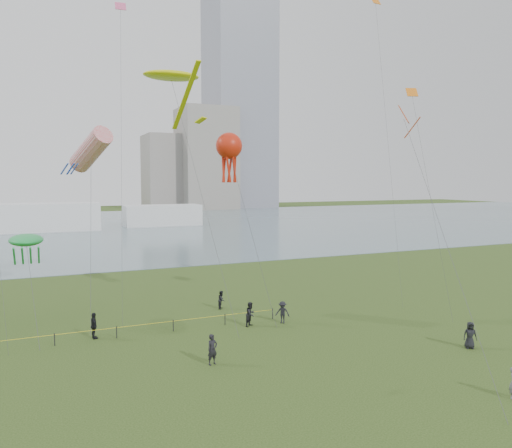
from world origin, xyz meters
name	(u,v)px	position (x,y,z in m)	size (l,w,h in m)	color
ground_plane	(336,398)	(0.00, 0.00, 0.00)	(400.00, 400.00, 0.00)	#253B12
lake	(101,227)	(0.00, 100.00, 0.02)	(400.00, 120.00, 0.08)	slate
tower	(239,56)	(62.00, 168.00, 60.00)	(24.00, 24.00, 120.00)	slate
building_mid	(206,159)	(46.00, 162.00, 19.00)	(20.00, 20.00, 38.00)	gray
building_low	(166,172)	(32.00, 168.00, 14.00)	(16.00, 18.00, 28.00)	gray
pavilion_left	(45,217)	(-12.00, 95.00, 3.00)	(22.00, 8.00, 6.00)	white
pavilion_right	(162,215)	(14.00, 98.00, 2.50)	(18.00, 7.00, 5.00)	silver
fence	(19,342)	(-14.83, 14.23, 0.55)	(24.07, 0.07, 1.05)	black
spectator_a	(251,314)	(0.94, 13.16, 0.91)	(0.89, 0.69, 1.83)	black
spectator_b	(282,312)	(3.47, 12.85, 0.85)	(1.10, 0.63, 1.70)	black
spectator_c	(94,326)	(-10.15, 14.73, 0.92)	(1.08, 0.45, 1.84)	black
spectator_d	(470,335)	(12.10, 2.83, 0.88)	(0.86, 0.56, 1.75)	black
spectator_f	(212,349)	(-4.22, 6.84, 0.92)	(0.67, 0.44, 1.84)	black
spectator_g	(222,300)	(0.66, 18.81, 0.77)	(0.75, 0.59, 1.55)	black
kite_stingray	(172,77)	(-2.88, 20.78, 19.48)	(4.70, 11.63, 19.95)	#3F3F42
kite_windsock	(91,150)	(-9.30, 22.24, 13.40)	(4.18, 9.25, 15.27)	#3F3F42
kite_creature	(26,240)	(-14.33, 21.29, 6.34)	(2.49, 10.04, 6.81)	#3F3F42
kite_octopus	(229,147)	(0.65, 16.81, 13.56)	(2.97, 5.93, 14.71)	#3F3F42
kite_delta	(408,127)	(10.21, 7.08, 14.62)	(5.64, 14.11, 16.16)	#3F3F42
small_kites	(179,25)	(-3.04, 17.62, 22.71)	(38.38, 12.85, 11.29)	yellow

